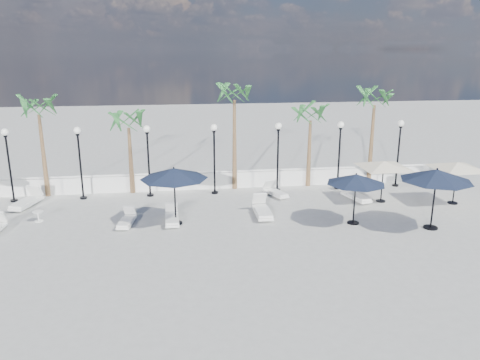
{
  "coord_description": "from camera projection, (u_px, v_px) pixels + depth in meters",
  "views": [
    {
      "loc": [
        -1.95,
        -18.06,
        7.66
      ],
      "look_at": [
        1.02,
        3.71,
        1.5
      ],
      "focal_mm": 35.0,
      "sensor_mm": 36.0,
      "label": 1
    }
  ],
  "objects": [
    {
      "name": "parasol_cream_sq_b",
      "position": [
        458.0,
        162.0,
        23.49
      ],
      "size": [
        4.68,
        4.68,
        2.34
      ],
      "color": "black",
      "rests_on": "ground"
    },
    {
      "name": "side_table_2",
      "position": [
        343.0,
        184.0,
        26.31
      ],
      "size": [
        0.59,
        0.59,
        0.57
      ],
      "color": "silver",
      "rests_on": "ground"
    },
    {
      "name": "lounger_1",
      "position": [
        127.0,
        220.0,
        21.06
      ],
      "size": [
        0.79,
        1.79,
        0.65
      ],
      "rotation": [
        0.0,
        0.0,
        -0.14
      ],
      "color": "silver",
      "rests_on": "ground"
    },
    {
      "name": "parasol_navy_right",
      "position": [
        437.0,
        175.0,
        20.08
      ],
      "size": [
        3.08,
        3.08,
        2.76
      ],
      "color": "black",
      "rests_on": "ground"
    },
    {
      "name": "palm_3",
      "position": [
        311.0,
        118.0,
        26.16
      ],
      "size": [
        2.6,
        2.6,
        4.9
      ],
      "color": "brown",
      "rests_on": "ground"
    },
    {
      "name": "parasol_cream_sq_a",
      "position": [
        384.0,
        161.0,
        23.8
      ],
      "size": [
        4.72,
        4.72,
        2.32
      ],
      "color": "black",
      "rests_on": "ground"
    },
    {
      "name": "lamppost_0",
      "position": [
        8.0,
        155.0,
        23.71
      ],
      "size": [
        0.36,
        0.36,
        3.84
      ],
      "color": "black",
      "rests_on": "ground"
    },
    {
      "name": "palm_4",
      "position": [
        375.0,
        103.0,
        26.43
      ],
      "size": [
        2.6,
        2.6,
        5.7
      ],
      "color": "brown",
      "rests_on": "ground"
    },
    {
      "name": "palm_2",
      "position": [
        234.0,
        98.0,
        25.29
      ],
      "size": [
        2.6,
        2.6,
        6.1
      ],
      "color": "brown",
      "rests_on": "ground"
    },
    {
      "name": "ground",
      "position": [
        228.0,
        239.0,
        19.55
      ],
      "size": [
        100.0,
        100.0,
        0.0
      ],
      "primitive_type": "plane",
      "color": "#9D9C98",
      "rests_on": "ground"
    },
    {
      "name": "parasol_navy_left",
      "position": [
        174.0,
        174.0,
        20.65
      ],
      "size": [
        3.02,
        3.02,
        2.67
      ],
      "color": "black",
      "rests_on": "ground"
    },
    {
      "name": "lamppost_5",
      "position": [
        340.0,
        146.0,
        25.99
      ],
      "size": [
        0.36,
        0.36,
        3.84
      ],
      "color": "black",
      "rests_on": "ground"
    },
    {
      "name": "side_table_1",
      "position": [
        38.0,
        215.0,
        21.51
      ],
      "size": [
        0.49,
        0.49,
        0.48
      ],
      "color": "silver",
      "rests_on": "ground"
    },
    {
      "name": "lamppost_3",
      "position": [
        214.0,
        149.0,
        25.08
      ],
      "size": [
        0.36,
        0.36,
        3.84
      ],
      "color": "black",
      "rests_on": "ground"
    },
    {
      "name": "lounger_4",
      "position": [
        262.0,
        210.0,
        22.24
      ],
      "size": [
        0.73,
        2.18,
        0.82
      ],
      "rotation": [
        0.0,
        0.0,
        -0.01
      ],
      "color": "silver",
      "rests_on": "ground"
    },
    {
      "name": "balustrade",
      "position": [
        213.0,
        180.0,
        26.58
      ],
      "size": [
        26.0,
        0.3,
        1.01
      ],
      "color": "silver",
      "rests_on": "ground"
    },
    {
      "name": "lounger_3",
      "position": [
        172.0,
        218.0,
        21.35
      ],
      "size": [
        0.66,
        1.88,
        0.7
      ],
      "rotation": [
        0.0,
        0.0,
        0.02
      ],
      "color": "silver",
      "rests_on": "ground"
    },
    {
      "name": "lamppost_6",
      "position": [
        399.0,
        144.0,
        26.44
      ],
      "size": [
        0.36,
        0.36,
        3.84
      ],
      "color": "black",
      "rests_on": "ground"
    },
    {
      "name": "lamppost_1",
      "position": [
        79.0,
        153.0,
        24.17
      ],
      "size": [
        0.36,
        0.36,
        3.84
      ],
      "color": "black",
      "rests_on": "ground"
    },
    {
      "name": "lamppost_4",
      "position": [
        278.0,
        147.0,
        25.53
      ],
      "size": [
        0.36,
        0.36,
        3.84
      ],
      "color": "black",
      "rests_on": "ground"
    },
    {
      "name": "lounger_5",
      "position": [
        356.0,
        196.0,
        24.55
      ],
      "size": [
        1.1,
        2.05,
        0.73
      ],
      "rotation": [
        0.0,
        0.0,
        0.25
      ],
      "color": "silver",
      "rests_on": "ground"
    },
    {
      "name": "lamppost_2",
      "position": [
        148.0,
        151.0,
        24.62
      ],
      "size": [
        0.36,
        0.36,
        3.84
      ],
      "color": "black",
      "rests_on": "ground"
    },
    {
      "name": "palm_0",
      "position": [
        39.0,
        112.0,
        24.12
      ],
      "size": [
        2.6,
        2.6,
        5.5
      ],
      "color": "brown",
      "rests_on": "ground"
    },
    {
      "name": "palm_1",
      "position": [
        128.0,
        125.0,
        24.91
      ],
      "size": [
        2.6,
        2.6,
        4.7
      ],
      "color": "brown",
      "rests_on": "ground"
    },
    {
      "name": "lounger_0",
      "position": [
        27.0,
        201.0,
        23.52
      ],
      "size": [
        1.23,
        2.26,
        0.81
      ],
      "rotation": [
        0.0,
        0.0,
        -0.26
      ],
      "color": "silver",
      "rests_on": "ground"
    },
    {
      "name": "lounger_6",
      "position": [
        275.0,
        192.0,
        25.24
      ],
      "size": [
        1.2,
        1.86,
        0.66
      ],
      "rotation": [
        0.0,
        0.0,
        0.39
      ],
      "color": "silver",
      "rests_on": "ground"
    },
    {
      "name": "parasol_navy_mid",
      "position": [
        356.0,
        179.0,
        20.75
      ],
      "size": [
        2.65,
        2.65,
        2.38
      ],
      "color": "black",
      "rests_on": "ground"
    }
  ]
}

